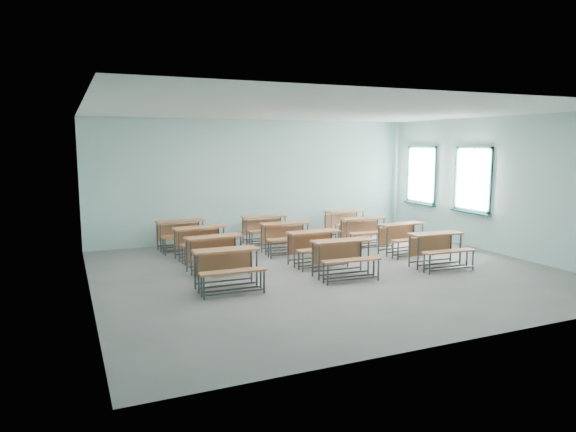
% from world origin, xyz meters
% --- Properties ---
extents(room, '(9.04, 8.04, 3.24)m').
position_xyz_m(room, '(0.08, 0.03, 1.60)').
color(room, gray).
rests_on(room, ground).
extents(desk_unit_r0c0, '(1.17, 0.81, 0.72)m').
position_xyz_m(desk_unit_r0c0, '(-2.25, -0.46, 0.48)').
color(desk_unit_r0c0, '#9F5E39').
rests_on(desk_unit_r0c0, ground).
extents(desk_unit_r0c1, '(1.20, 0.84, 0.72)m').
position_xyz_m(desk_unit_r0c1, '(0.05, -0.53, 0.48)').
color(desk_unit_r0c1, '#9F5E39').
rests_on(desk_unit_r0c1, ground).
extents(desk_unit_r0c2, '(1.19, 0.83, 0.72)m').
position_xyz_m(desk_unit_r0c2, '(2.26, -0.63, 0.48)').
color(desk_unit_r0c2, '#9F5E39').
rests_on(desk_unit_r0c2, ground).
extents(desk_unit_r1c0, '(1.20, 0.86, 0.72)m').
position_xyz_m(desk_unit_r1c0, '(-2.09, 0.88, 0.48)').
color(desk_unit_r1c0, '#9F5E39').
rests_on(desk_unit_r1c0, ground).
extents(desk_unit_r1c1, '(1.16, 0.79, 0.72)m').
position_xyz_m(desk_unit_r1c1, '(0.02, 0.60, 0.48)').
color(desk_unit_r1c1, '#9F5E39').
rests_on(desk_unit_r1c1, ground).
extents(desk_unit_r1c2, '(1.20, 0.85, 0.72)m').
position_xyz_m(desk_unit_r1c2, '(2.39, 0.73, 0.48)').
color(desk_unit_r1c2, '#9F5E39').
rests_on(desk_unit_r1c2, ground).
extents(desk_unit_r2c0, '(1.23, 0.89, 0.72)m').
position_xyz_m(desk_unit_r2c0, '(-2.06, 2.17, 0.48)').
color(desk_unit_r2c0, '#9F5E39').
rests_on(desk_unit_r2c0, ground).
extents(desk_unit_r2c1, '(1.20, 0.84, 0.72)m').
position_xyz_m(desk_unit_r2c1, '(-0.08, 1.92, 0.48)').
color(desk_unit_r2c1, '#9F5E39').
rests_on(desk_unit_r2c1, ground).
extents(desk_unit_r2c2, '(1.18, 0.82, 0.72)m').
position_xyz_m(desk_unit_r2c2, '(2.03, 1.86, 0.48)').
color(desk_unit_r2c2, '#9F5E39').
rests_on(desk_unit_r2c2, ground).
extents(desk_unit_r3c0, '(1.21, 0.86, 0.72)m').
position_xyz_m(desk_unit_r3c0, '(-2.26, 3.30, 0.48)').
color(desk_unit_r3c0, '#9F5E39').
rests_on(desk_unit_r3c0, ground).
extents(desk_unit_r3c1, '(1.15, 0.78, 0.72)m').
position_xyz_m(desk_unit_r3c1, '(-0.11, 3.20, 0.48)').
color(desk_unit_r3c1, '#9F5E39').
rests_on(desk_unit_r3c1, ground).
extents(desk_unit_r3c2, '(1.21, 0.86, 0.72)m').
position_xyz_m(desk_unit_r3c2, '(2.34, 3.29, 0.48)').
color(desk_unit_r3c2, '#9F5E39').
rests_on(desk_unit_r3c2, ground).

